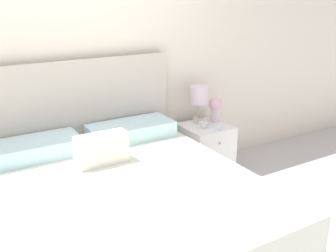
% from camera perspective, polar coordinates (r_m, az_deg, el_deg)
% --- Properties ---
extents(ground_plane, '(12.00, 12.00, 0.00)m').
position_cam_1_polar(ground_plane, '(3.88, -12.66, -9.45)').
color(ground_plane, '#BCB7B2').
extents(wall_back, '(8.00, 0.06, 2.60)m').
position_cam_1_polar(wall_back, '(3.53, -14.56, 10.00)').
color(wall_back, silver).
rests_on(wall_back, ground_plane).
extents(bed, '(1.85, 2.06, 1.26)m').
position_cam_1_polar(bed, '(2.94, -7.01, -11.93)').
color(bed, white).
rests_on(bed, ground_plane).
extents(nightstand, '(0.46, 0.48, 0.53)m').
position_cam_1_polar(nightstand, '(4.09, 5.40, -3.43)').
color(nightstand, white).
rests_on(nightstand, ground_plane).
extents(table_lamp, '(0.18, 0.18, 0.38)m').
position_cam_1_polar(table_lamp, '(3.99, 4.48, 4.11)').
color(table_lamp, beige).
rests_on(table_lamp, nightstand).
extents(flower_vase, '(0.14, 0.14, 0.26)m').
position_cam_1_polar(flower_vase, '(4.10, 6.90, 2.74)').
color(flower_vase, silver).
rests_on(flower_vase, nightstand).
extents(teacup, '(0.12, 0.12, 0.05)m').
position_cam_1_polar(teacup, '(3.90, 7.16, -0.11)').
color(teacup, white).
rests_on(teacup, nightstand).
extents(alarm_clock, '(0.07, 0.05, 0.07)m').
position_cam_1_polar(alarm_clock, '(3.91, 5.13, 0.16)').
color(alarm_clock, white).
rests_on(alarm_clock, nightstand).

